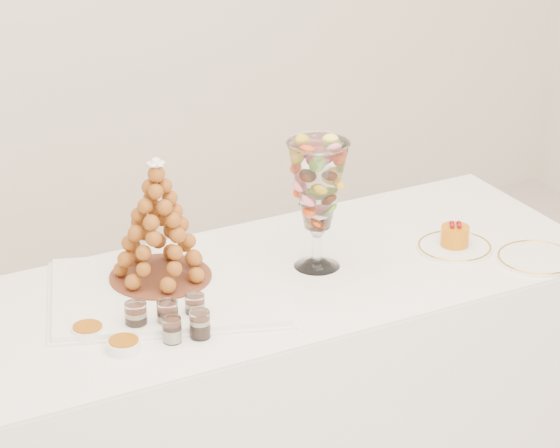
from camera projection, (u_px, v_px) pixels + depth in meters
buffet_table at (276, 387)px, 3.84m from camera, size 1.90×0.81×0.71m
lace_tray at (167, 292)px, 3.59m from camera, size 0.73×0.63×0.02m
macaron_vase at (318, 187)px, 3.67m from camera, size 0.17×0.17×0.37m
cake_plate at (454, 247)px, 3.86m from camera, size 0.22×0.22×0.01m
spare_plate at (537, 259)px, 3.80m from camera, size 0.23×0.23×0.01m
verrine_a at (136, 317)px, 3.40m from camera, size 0.07×0.07×0.08m
verrine_b at (168, 315)px, 3.41m from camera, size 0.07×0.07×0.08m
verrine_c at (195, 307)px, 3.46m from camera, size 0.05×0.05×0.07m
verrine_d at (172, 330)px, 3.35m from camera, size 0.06×0.06×0.07m
verrine_e at (200, 324)px, 3.37m from camera, size 0.06×0.06×0.07m
ramekin_back at (88, 332)px, 3.38m from camera, size 0.09×0.09×0.03m
ramekin_front at (124, 346)px, 3.32m from camera, size 0.09×0.09×0.03m
croquembouche at (158, 220)px, 3.58m from camera, size 0.28×0.28×0.35m
mousse_cake at (455, 235)px, 3.86m from camera, size 0.08×0.08×0.07m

